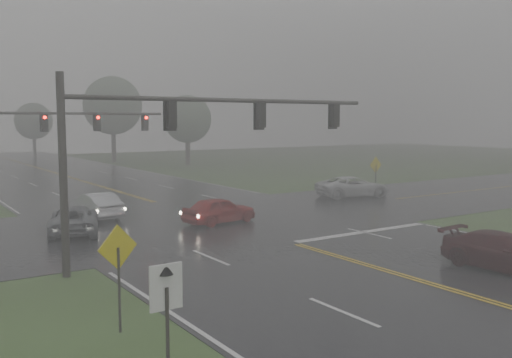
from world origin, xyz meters
TOP-DOWN VIEW (x-y plane):
  - main_road at (0.00, 20.00)m, footprint 18.00×160.00m
  - cross_street at (0.00, 22.00)m, footprint 120.00×14.00m
  - stop_bar at (4.50, 14.40)m, footprint 8.50×0.50m
  - sedan_maroon at (3.73, 6.14)m, footprint 2.25×4.91m
  - sedan_red at (-0.25, 20.65)m, footprint 4.46×2.34m
  - sedan_silver at (-5.34, 26.02)m, footprint 1.85×4.57m
  - car_grey at (-7.69, 22.24)m, footprint 3.67×5.39m
  - pickup_white at (13.30, 24.54)m, footprint 5.85×3.68m
  - signal_gantry_near at (-5.74, 14.44)m, footprint 14.30×0.32m
  - signal_gantry_far at (-6.73, 31.20)m, footprint 11.42×0.35m
  - sign_diamond_west at (-10.51, 8.15)m, footprint 1.18×0.35m
  - sign_arrow_white at (-11.29, 3.42)m, footprint 0.66×0.12m
  - sign_diamond_east at (15.41, 24.36)m, footprint 1.21×0.10m
  - tree_ne_a at (10.90, 68.55)m, footprint 7.82×7.82m
  - tree_e_near at (16.70, 58.01)m, footprint 5.96×5.96m
  - tree_n_far at (4.59, 86.48)m, footprint 5.66×5.66m

SIDE VIEW (x-z plane):
  - main_road at x=0.00m, z-range -0.01..0.01m
  - cross_street at x=0.00m, z-range -0.01..0.01m
  - stop_bar at x=4.50m, z-range 0.00..0.00m
  - sedan_maroon at x=3.73m, z-range -0.70..0.70m
  - sedan_red at x=-0.25m, z-range -0.72..0.72m
  - sedan_silver at x=-5.34m, z-range -0.74..0.74m
  - car_grey at x=-7.69m, z-range -0.68..0.68m
  - pickup_white at x=13.30m, z-range -0.75..0.75m
  - sign_diamond_east at x=15.41m, z-range 0.51..3.41m
  - sign_diamond_west at x=-10.51m, z-range 0.51..3.42m
  - sign_arrow_white at x=-11.29m, z-range 0.59..3.57m
  - signal_gantry_far at x=-6.73m, z-range 1.37..8.25m
  - signal_gantry_near at x=-5.74m, z-range 1.52..8.85m
  - tree_n_far at x=4.59m, z-range 1.31..9.63m
  - tree_e_near at x=16.70m, z-range 1.38..10.13m
  - tree_ne_a at x=10.90m, z-range 1.81..13.30m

